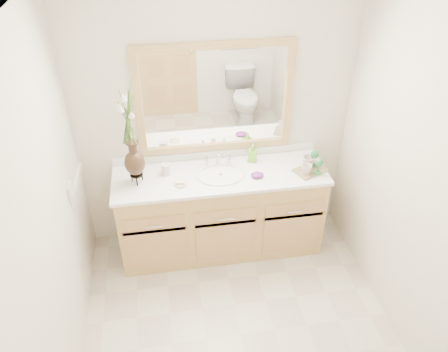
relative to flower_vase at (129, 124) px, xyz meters
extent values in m
plane|color=beige|center=(0.70, -1.00, -1.38)|extent=(2.60, 2.60, 0.00)
cube|color=white|center=(0.70, -1.00, 1.02)|extent=(2.40, 2.60, 0.02)
cube|color=silver|center=(0.70, 0.30, -0.18)|extent=(2.40, 0.02, 2.40)
cube|color=silver|center=(-0.50, -1.00, -0.18)|extent=(0.02, 2.60, 2.40)
cube|color=silver|center=(1.90, -1.00, -0.18)|extent=(0.02, 2.60, 2.40)
cube|color=tan|center=(0.70, 0.01, -0.98)|extent=(1.80, 0.55, 0.80)
cube|color=white|center=(0.70, 0.01, -0.56)|extent=(1.84, 0.57, 0.03)
ellipsoid|color=white|center=(0.70, -0.01, -0.60)|extent=(0.38, 0.30, 0.12)
cylinder|color=silver|center=(0.70, 0.17, -0.49)|extent=(0.02, 0.02, 0.11)
cylinder|color=silver|center=(0.60, 0.17, -0.51)|extent=(0.02, 0.02, 0.08)
cylinder|color=silver|center=(0.80, 0.17, -0.51)|extent=(0.02, 0.02, 0.08)
cube|color=white|center=(0.70, 0.28, 0.03)|extent=(1.20, 0.01, 0.85)
cube|color=tan|center=(0.70, 0.27, 0.48)|extent=(1.32, 0.04, 0.06)
cube|color=tan|center=(0.70, 0.27, -0.43)|extent=(1.32, 0.04, 0.06)
cube|color=tan|center=(0.07, 0.27, 0.03)|extent=(0.06, 0.04, 0.85)
cube|color=tan|center=(1.33, 0.27, 0.03)|extent=(0.06, 0.04, 0.85)
cube|color=white|center=(-0.48, -0.24, -0.40)|extent=(0.02, 0.12, 0.12)
cylinder|color=black|center=(0.00, 0.00, -0.47)|extent=(0.11, 0.11, 0.01)
ellipsoid|color=black|center=(0.00, 0.00, -0.36)|extent=(0.17, 0.17, 0.22)
cylinder|color=black|center=(0.00, 0.00, -0.22)|extent=(0.07, 0.07, 0.10)
cylinder|color=#4C7A33|center=(0.00, 0.00, 0.04)|extent=(0.06, 0.06, 0.39)
cylinder|color=beige|center=(0.24, 0.09, -0.50)|extent=(0.08, 0.08, 0.10)
cylinder|color=beige|center=(0.35, -0.09, -0.54)|extent=(0.11, 0.11, 0.01)
cube|color=beige|center=(0.35, -0.09, -0.52)|extent=(0.07, 0.05, 0.02)
imported|color=#76C52E|center=(1.02, 0.17, -0.47)|extent=(0.09, 0.09, 0.15)
ellipsoid|color=#622570|center=(1.00, -0.08, -0.53)|extent=(0.13, 0.12, 0.04)
cube|color=brown|center=(1.48, -0.07, -0.54)|extent=(0.32, 0.28, 0.01)
imported|color=beige|center=(1.42, -0.12, -0.49)|extent=(0.10, 0.10, 0.09)
imported|color=beige|center=(1.47, -0.02, -0.48)|extent=(0.12, 0.12, 0.11)
cylinder|color=#27753F|center=(1.52, -0.13, -0.53)|extent=(0.06, 0.06, 0.01)
cylinder|color=#27753F|center=(1.52, -0.13, -0.49)|extent=(0.01, 0.01, 0.09)
ellipsoid|color=#27753F|center=(1.52, -0.13, -0.43)|extent=(0.06, 0.06, 0.08)
cylinder|color=#27753F|center=(1.52, -0.01, -0.53)|extent=(0.06, 0.06, 0.01)
cylinder|color=#27753F|center=(1.52, -0.01, -0.48)|extent=(0.01, 0.01, 0.10)
ellipsoid|color=#27753F|center=(1.52, -0.01, -0.42)|extent=(0.07, 0.07, 0.08)
camera|label=1|loc=(0.24, -3.03, 1.58)|focal=35.00mm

